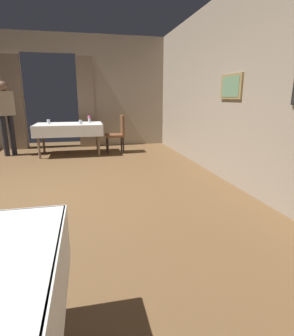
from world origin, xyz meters
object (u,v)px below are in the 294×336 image
Objects in this scene: chair_mid_right at (118,132)px; flower_vase_mid at (89,119)px; dining_table_mid at (69,127)px; glass_mid_b at (81,122)px; person_waiter_by_doorway at (6,112)px; glass_mid_c at (49,122)px.

flower_vase_mid is at bearing 163.21° from chair_mid_right.
flower_vase_mid is (0.49, 0.19, 0.18)m from dining_table_mid.
glass_mid_b is (-0.89, -0.21, 0.29)m from chair_mid_right.
dining_table_mid is 0.55m from flower_vase_mid.
chair_mid_right is at bearing -4.68° from person_waiter_by_doorway.
person_waiter_by_doorway reaches higher than dining_table_mid.
glass_mid_b is 1.76m from person_waiter_by_doorway.
glass_mid_c is at bearing 157.13° from glass_mid_b.
glass_mid_b is at bearing -166.67° from chair_mid_right.
flower_vase_mid reaches higher than dining_table_mid.
flower_vase_mid is at bearing 21.27° from dining_table_mid.
chair_mid_right reaches higher than glass_mid_b.
person_waiter_by_doorway is (-1.90, 0.00, 0.18)m from flower_vase_mid.
glass_mid_b is at bearing -116.18° from flower_vase_mid.
flower_vase_mid is 0.47m from glass_mid_b.
dining_table_mid is at bearing -10.59° from glass_mid_c.
glass_mid_b is (0.28, -0.23, 0.14)m from dining_table_mid.
chair_mid_right is 0.79m from flower_vase_mid.
glass_mid_b is (-0.21, -0.42, -0.04)m from flower_vase_mid.
glass_mid_c is 0.06× the size of person_waiter_by_doorway.
chair_mid_right is at bearing -0.86° from dining_table_mid.
dining_table_mid is 15.40× the size of glass_mid_c.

